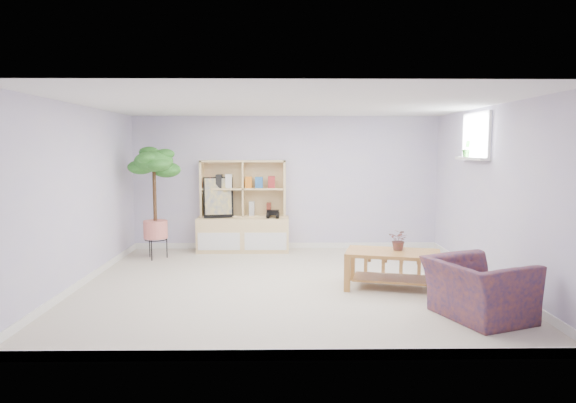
{
  "coord_description": "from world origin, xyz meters",
  "views": [
    {
      "loc": [
        -0.09,
        -6.78,
        1.84
      ],
      "look_at": [
        0.02,
        0.56,
        1.07
      ],
      "focal_mm": 32.0,
      "sensor_mm": 36.0,
      "label": 1
    }
  ],
  "objects_px": {
    "storage_unit": "(243,206)",
    "floor_tree": "(155,203)",
    "coffee_table": "(393,270)",
    "armchair": "(479,285)"
  },
  "relations": [
    {
      "from": "storage_unit",
      "to": "floor_tree",
      "type": "distance_m",
      "value": 1.53
    },
    {
      "from": "storage_unit",
      "to": "floor_tree",
      "type": "xyz_separation_m",
      "value": [
        -1.41,
        -0.6,
        0.12
      ]
    },
    {
      "from": "storage_unit",
      "to": "coffee_table",
      "type": "distance_m",
      "value": 3.31
    },
    {
      "from": "coffee_table",
      "to": "floor_tree",
      "type": "height_order",
      "value": "floor_tree"
    },
    {
      "from": "floor_tree",
      "to": "armchair",
      "type": "bearing_deg",
      "value": -35.99
    },
    {
      "from": "storage_unit",
      "to": "floor_tree",
      "type": "relative_size",
      "value": 0.87
    },
    {
      "from": "coffee_table",
      "to": "floor_tree",
      "type": "distance_m",
      "value": 4.06
    },
    {
      "from": "floor_tree",
      "to": "armchair",
      "type": "height_order",
      "value": "floor_tree"
    },
    {
      "from": "coffee_table",
      "to": "floor_tree",
      "type": "xyz_separation_m",
      "value": [
        -3.54,
        1.87,
        0.69
      ]
    },
    {
      "from": "storage_unit",
      "to": "floor_tree",
      "type": "height_order",
      "value": "floor_tree"
    }
  ]
}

